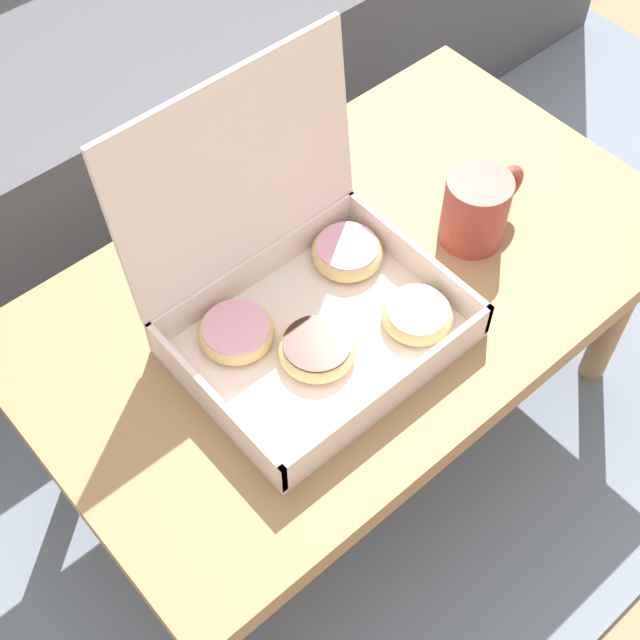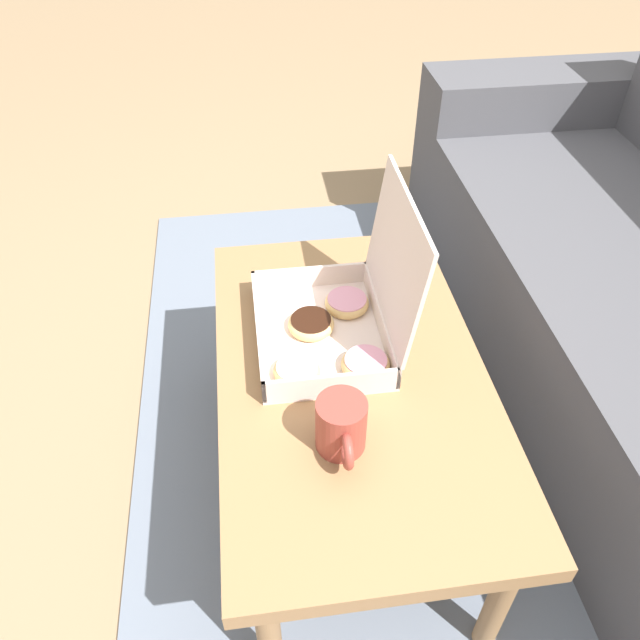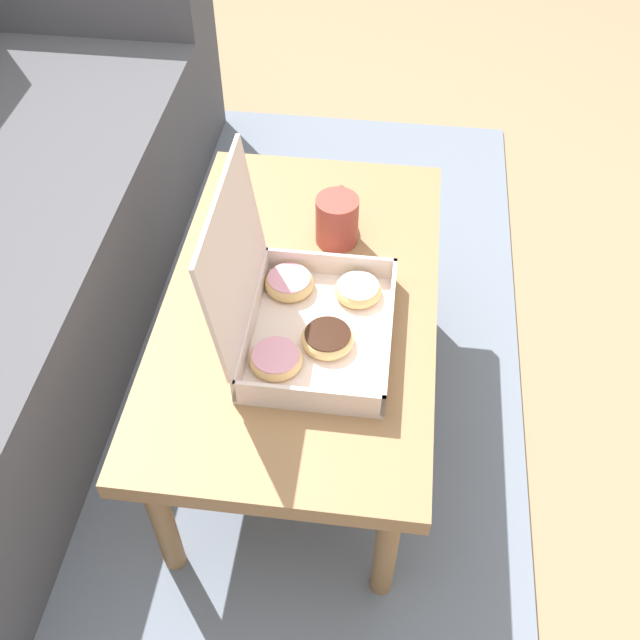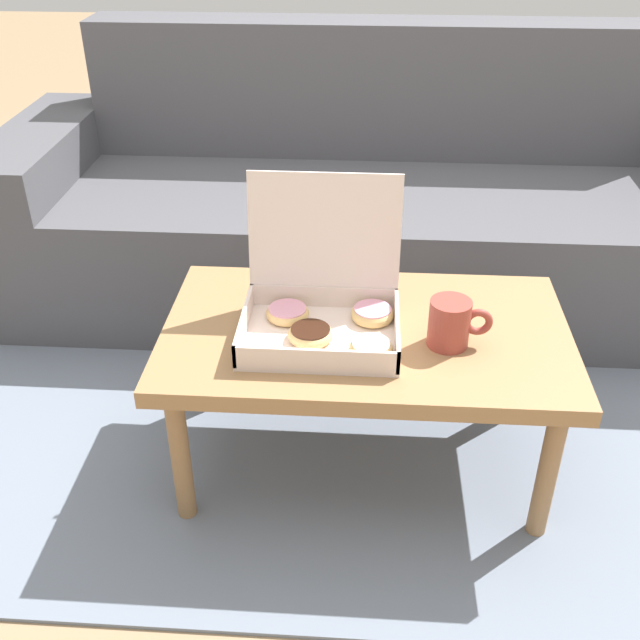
% 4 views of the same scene
% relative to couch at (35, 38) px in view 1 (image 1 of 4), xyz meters
% --- Properties ---
extents(ground_plane, '(12.00, 12.00, 0.00)m').
position_rel_couch_xyz_m(ground_plane, '(0.00, -0.80, -0.30)').
color(ground_plane, '#937756').
extents(area_rug, '(2.50, 1.82, 0.01)m').
position_rel_couch_xyz_m(area_rug, '(0.00, -0.50, -0.29)').
color(area_rug, slate).
rests_on(area_rug, ground_plane).
extents(couch, '(2.38, 0.81, 0.86)m').
position_rel_couch_xyz_m(couch, '(0.00, 0.00, 0.00)').
color(couch, '#4C4C51').
rests_on(couch, ground_plane).
extents(coffee_table, '(0.92, 0.54, 0.40)m').
position_rel_couch_xyz_m(coffee_table, '(0.00, -0.90, 0.06)').
color(coffee_table, '#997047').
rests_on(coffee_table, ground_plane).
extents(pastry_box, '(0.35, 0.30, 0.33)m').
position_rel_couch_xyz_m(pastry_box, '(-0.09, -0.91, 0.17)').
color(pastry_box, silver).
rests_on(pastry_box, coffee_table).
extents(coffee_mug, '(0.14, 0.09, 0.11)m').
position_rel_couch_xyz_m(coffee_mug, '(0.18, -0.95, 0.16)').
color(coffee_mug, '#993D33').
rests_on(coffee_mug, coffee_table).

